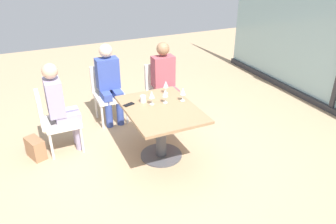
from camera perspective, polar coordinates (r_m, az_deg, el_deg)
The scene contains 15 objects.
ground_plane at distance 4.54m, azimuth -1.16°, elevation -7.56°, with size 12.00×12.00×0.00m, color tan.
dining_table_main at distance 4.26m, azimuth -1.22°, elevation -1.63°, with size 1.17×0.87×0.73m.
chair_front_left at distance 4.67m, azimuth -19.11°, elevation -1.08°, with size 0.46×0.50×0.87m.
chair_side_end at distance 5.35m, azimuth -10.27°, elevation 3.71°, with size 0.50×0.46×0.87m.
chair_far_left at distance 5.36m, azimuth -1.04°, elevation 4.19°, with size 0.50×0.46×0.87m.
person_front_left at distance 4.58m, azimuth -18.15°, elevation 1.42°, with size 0.34×0.39×1.26m.
person_side_end at distance 5.18m, azimuth -10.14°, elevation 5.35°, with size 0.39×0.34×1.26m.
person_far_left at distance 5.19m, azimuth -0.58°, elevation 5.83°, with size 0.39×0.34×1.26m.
wine_glass_0 at distance 4.25m, azimuth -0.49°, elevation 3.22°, with size 0.07×0.07×0.18m.
wine_glass_1 at distance 4.22m, azimuth -2.84°, elevation 2.97°, with size 0.07×0.07×0.18m.
wine_glass_2 at distance 4.53m, azimuth -0.39°, elevation 4.79°, with size 0.07×0.07×0.18m.
wine_glass_3 at distance 4.31m, azimuth 2.58°, elevation 3.56°, with size 0.07×0.07×0.18m.
coffee_cup at distance 4.32m, azimuth -4.33°, elevation 2.27°, with size 0.08×0.08×0.09m, color white.
cell_phone_on_table at distance 4.28m, azimuth -6.79°, elevation 1.29°, with size 0.07×0.14×0.01m, color black.
handbag_0 at distance 4.78m, azimuth -21.92°, elevation -5.83°, with size 0.30×0.16×0.28m, color #A3704C.
Camera 1 is at (3.44, -1.46, 2.58)m, focal length 35.27 mm.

